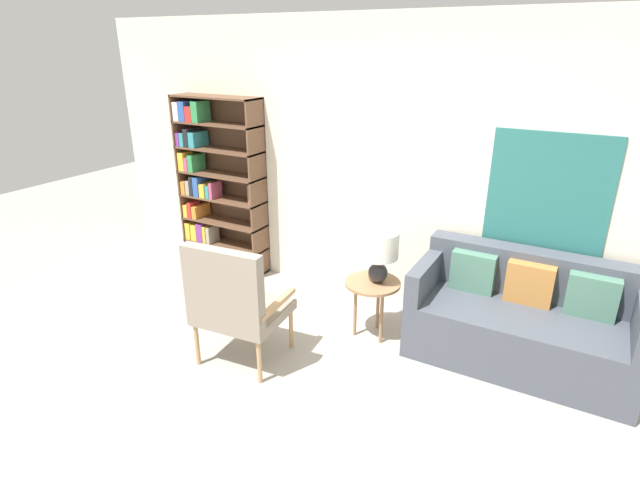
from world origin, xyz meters
TOP-DOWN VIEW (x-y plane):
  - ground_plane at (0.00, 0.00)m, footprint 14.00×14.00m
  - wall_back at (0.03, 2.03)m, footprint 6.40×0.08m
  - bookshelf at (-1.81, 1.85)m, footprint 1.02×0.30m
  - armchair at (-0.39, 0.38)m, footprint 0.71×0.66m
  - couch at (1.58, 1.60)m, footprint 1.71×0.82m
  - side_table at (0.38, 1.32)m, footprint 0.48×0.48m
  - table_lamp at (0.41, 1.34)m, footprint 0.33×0.33m

SIDE VIEW (x-z plane):
  - ground_plane at x=0.00m, z-range 0.00..0.00m
  - couch at x=1.58m, z-range -0.09..0.78m
  - side_table at x=0.38m, z-range 0.20..0.73m
  - armchair at x=-0.39m, z-range 0.06..1.12m
  - table_lamp at x=0.41m, z-range 0.60..1.06m
  - bookshelf at x=-1.81m, z-range -0.06..1.87m
  - wall_back at x=0.03m, z-range 0.00..2.70m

